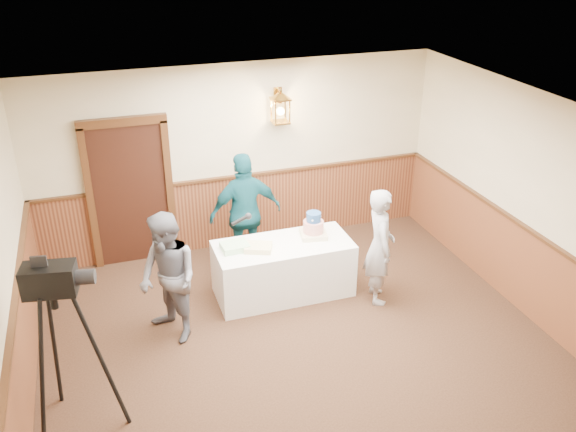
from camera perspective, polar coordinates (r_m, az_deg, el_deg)
name	(u,v)px	position (r m, az deg, el deg)	size (l,w,h in m)	color
ground	(322,386)	(6.89, 3.22, -15.64)	(7.00, 7.00, 0.00)	black
room_shell	(305,246)	(6.34, 1.61, -2.79)	(6.02, 7.02, 2.81)	#C3B792
display_table	(283,269)	(8.16, -0.45, -4.94)	(1.80, 0.80, 0.75)	white
tiered_cake	(313,227)	(8.10, 2.39, -1.04)	(0.39, 0.39, 0.35)	beige
sheet_cake_yellow	(258,248)	(7.82, -2.79, -2.96)	(0.34, 0.26, 0.07)	#DFC185
sheet_cake_green	(235,247)	(7.85, -4.99, -2.86)	(0.34, 0.27, 0.08)	#A5E6A2
interviewer	(169,279)	(7.25, -11.11, -5.76)	(1.56, 0.98, 1.62)	slate
baker	(380,246)	(7.92, 8.57, -2.80)	(0.58, 0.38, 1.58)	#9C9CA2
assistant_p	(246,213)	(8.51, -3.99, 0.27)	(1.03, 0.43, 1.76)	#114A55
tv_camera_rig	(66,361)	(6.24, -20.06, -12.60)	(0.74, 0.69, 1.88)	black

